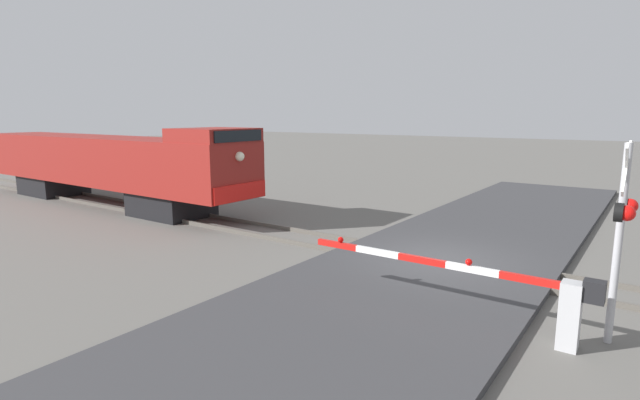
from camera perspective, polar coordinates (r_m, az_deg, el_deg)
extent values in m
plane|color=#605E59|center=(14.64, 13.83, -7.37)|extent=(160.00, 160.00, 0.00)
cube|color=#59544C|center=(13.98, 12.75, -7.83)|extent=(0.08, 80.00, 0.15)
cube|color=#59544C|center=(15.26, 14.84, -6.40)|extent=(0.08, 80.00, 0.15)
cube|color=#38383A|center=(14.62, 13.85, -7.05)|extent=(36.00, 6.18, 0.17)
cube|color=black|center=(21.82, -17.01, -0.39)|extent=(2.42, 3.20, 1.05)
cube|color=black|center=(30.29, -28.73, 1.61)|extent=(2.42, 3.20, 1.05)
cube|color=maroon|center=(25.73, -24.08, 4.34)|extent=(2.85, 18.19, 2.19)
cube|color=maroon|center=(19.36, -12.33, 7.44)|extent=(2.79, 2.60, 0.53)
cube|color=black|center=(18.40, -9.50, 7.41)|extent=(2.42, 0.06, 0.42)
cube|color=red|center=(18.61, -9.29, 0.91)|extent=(2.70, 0.08, 0.64)
sphere|color=#F2EACC|center=(18.44, -9.39, 5.06)|extent=(0.36, 0.36, 0.36)
cylinder|color=#ADADB2|center=(10.56, 31.52, -4.62)|extent=(0.14, 0.14, 3.80)
cube|color=white|center=(10.33, 32.25, 3.21)|extent=(0.95, 0.04, 0.95)
cube|color=white|center=(10.33, 32.25, 3.21)|extent=(0.95, 0.04, 0.95)
cube|color=black|center=(10.42, 31.87, -0.88)|extent=(1.04, 0.08, 0.08)
sphere|color=red|center=(10.01, 32.28, -1.32)|extent=(0.28, 0.28, 0.28)
sphere|color=red|center=(10.83, 32.54, -0.59)|extent=(0.28, 0.28, 0.28)
cylinder|color=black|center=(10.01, 31.60, -1.25)|extent=(0.34, 0.14, 0.34)
cylinder|color=black|center=(10.84, 31.91, -0.52)|extent=(0.34, 0.14, 0.34)
cube|color=silver|center=(10.26, 27.20, -11.99)|extent=(0.36, 0.36, 1.30)
cube|color=black|center=(10.05, 29.44, -9.32)|extent=(0.28, 0.36, 0.40)
cube|color=red|center=(10.19, 23.27, -8.57)|extent=(0.10, 1.09, 0.14)
cube|color=white|center=(10.44, 17.38, -7.75)|extent=(0.10, 1.09, 0.14)
cube|color=red|center=(10.80, 11.85, -6.91)|extent=(0.10, 1.09, 0.14)
cube|color=white|center=(11.25, 6.73, -6.07)|extent=(0.10, 1.09, 0.14)
cube|color=red|center=(11.79, 2.06, -5.26)|extent=(0.10, 1.09, 0.14)
sphere|color=red|center=(10.42, 17.04, -6.96)|extent=(0.14, 0.14, 0.14)
sphere|color=red|center=(11.70, 2.44, -4.67)|extent=(0.14, 0.14, 0.14)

